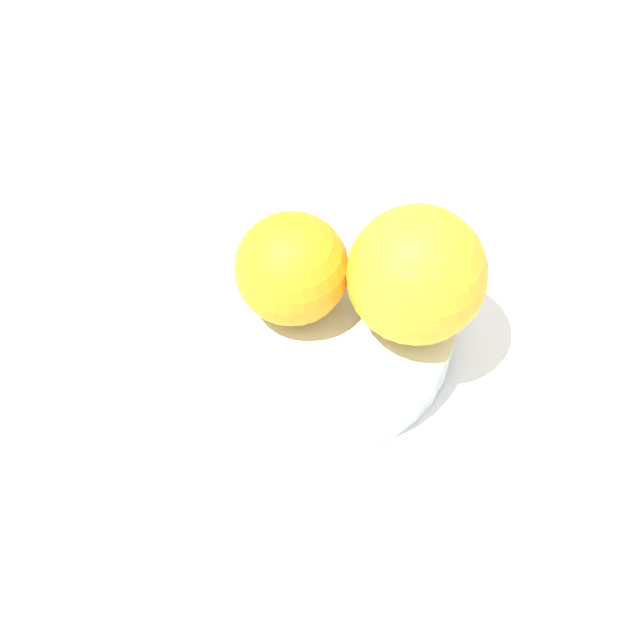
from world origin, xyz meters
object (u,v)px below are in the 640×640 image
(orange_in_bowl_1, at_px, (292,269))
(fruit_bowl, at_px, (320,324))
(orange_in_bowl_0, at_px, (417,275))
(folded_napkin, at_px, (244,81))

(orange_in_bowl_1, bearing_deg, fruit_bowl, -143.76)
(fruit_bowl, distance_m, orange_in_bowl_0, 0.09)
(orange_in_bowl_0, bearing_deg, fruit_bowl, 39.40)
(folded_napkin, bearing_deg, fruit_bowl, 150.31)
(fruit_bowl, relative_size, folded_napkin, 1.25)
(fruit_bowl, xyz_separation_m, orange_in_bowl_1, (0.01, 0.01, 0.06))
(fruit_bowl, height_order, folded_napkin, fruit_bowl)
(fruit_bowl, distance_m, orange_in_bowl_1, 0.06)
(fruit_bowl, xyz_separation_m, folded_napkin, (0.25, -0.14, -0.02))
(orange_in_bowl_1, bearing_deg, orange_in_bowl_0, -141.33)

